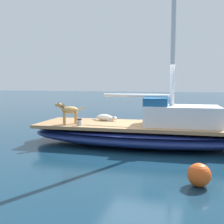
% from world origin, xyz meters
% --- Properties ---
extents(ground_plane, '(120.00, 120.00, 0.00)m').
position_xyz_m(ground_plane, '(0.00, 0.00, 0.00)').
color(ground_plane, '#143347').
extents(sailboat_main, '(3.19, 7.44, 0.66)m').
position_xyz_m(sailboat_main, '(0.00, 0.00, 0.34)').
color(sailboat_main, navy).
rests_on(sailboat_main, ground).
extents(mast_main, '(0.14, 2.27, 7.36)m').
position_xyz_m(mast_main, '(-0.09, 0.75, 3.97)').
color(mast_main, silver).
rests_on(mast_main, sailboat_main).
extents(cabin_house, '(1.60, 2.34, 0.84)m').
position_xyz_m(cabin_house, '(-0.11, 1.11, 1.01)').
color(cabin_house, silver).
rests_on(cabin_house, sailboat_main).
extents(dog_tan, '(0.65, 0.79, 0.70)m').
position_xyz_m(dog_tan, '(0.73, -2.19, 1.08)').
color(dog_tan, tan).
rests_on(dog_tan, sailboat_main).
extents(dog_white, '(0.31, 0.95, 0.22)m').
position_xyz_m(dog_white, '(-0.37, -1.37, 0.77)').
color(dog_white, silver).
rests_on(dog_white, sailboat_main).
extents(deck_winch, '(0.16, 0.16, 0.21)m').
position_xyz_m(deck_winch, '(0.89, -1.74, 0.76)').
color(deck_winch, '#B7B7BC').
rests_on(deck_winch, sailboat_main).
extents(mooring_buoy, '(0.44, 0.44, 0.44)m').
position_xyz_m(mooring_buoy, '(3.08, 1.78, 0.22)').
color(mooring_buoy, '#E55119').
rests_on(mooring_buoy, ground).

